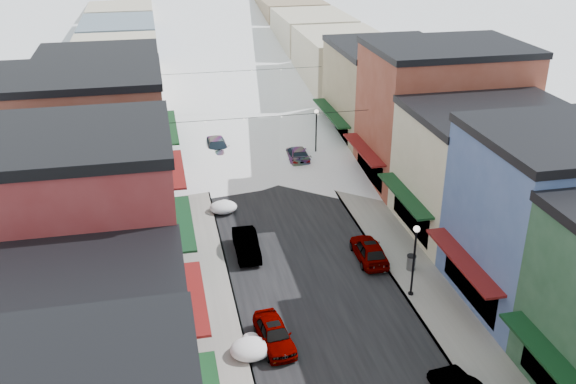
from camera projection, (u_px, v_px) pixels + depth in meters
name	position (u px, v px, depth m)	size (l,w,h in m)	color
road	(237.00, 115.00, 70.78)	(10.00, 160.00, 0.01)	black
sidewalk_left	(177.00, 118.00, 69.50)	(3.20, 160.00, 0.15)	gray
sidewalk_right	(295.00, 111.00, 72.00)	(3.20, 160.00, 0.15)	gray
curb_left	(191.00, 118.00, 69.80)	(0.10, 160.00, 0.15)	slate
curb_right	(282.00, 112.00, 71.70)	(0.10, 160.00, 0.15)	slate
bldg_l_brick_near	(61.00, 258.00, 30.48)	(12.30, 8.20, 12.50)	maroon
bldg_l_grayblue	(89.00, 212.00, 38.86)	(11.30, 9.20, 9.00)	slate
bldg_l_brick_far	(81.00, 147.00, 46.25)	(13.30, 9.20, 11.00)	brown
bldg_l_tan	(103.00, 111.00, 55.53)	(11.30, 11.20, 10.00)	#968562
bldg_r_blue	(558.00, 219.00, 36.42)	(11.30, 9.20, 10.50)	#3F588F
bldg_r_cream	(488.00, 170.00, 44.83)	(12.30, 9.20, 9.00)	beige
bldg_r_brick_far	(442.00, 114.00, 52.40)	(13.30, 9.20, 11.50)	brown
bldg_r_tan	(387.00, 94.00, 61.51)	(11.30, 11.20, 9.50)	#8D7C5C
distant_blocks	(213.00, 38.00, 89.55)	(34.00, 55.00, 8.00)	gray
overhead_cables	(254.00, 91.00, 57.08)	(16.40, 15.04, 0.04)	black
car_silver_sedan	(274.00, 334.00, 34.21)	(1.61, 4.01, 1.36)	gray
car_dark_hatch	(246.00, 244.00, 42.99)	(1.50, 4.30, 1.42)	black
car_silver_wagon	(217.00, 148.00, 59.20)	(2.29, 5.63, 1.63)	#AFB1B7
car_gray_suv	(369.00, 250.00, 42.24)	(1.74, 4.32, 1.47)	#96979E
car_black_sedan	(297.00, 154.00, 58.15)	(1.94, 4.78, 1.39)	black
car_lane_silver	(237.00, 122.00, 66.29)	(1.87, 4.65, 1.58)	gray
car_lane_white	(229.00, 78.00, 82.55)	(2.48, 5.37, 1.49)	white
trash_can	(411.00, 262.00, 40.95)	(0.60, 0.60, 1.02)	#5C5F61
streetlamp_near	(415.00, 252.00, 37.37)	(0.38, 0.38, 4.63)	black
streetlamp_far	(316.00, 128.00, 57.30)	(0.39, 0.39, 4.71)	black
snow_pile_mid	(251.00, 348.00, 33.51)	(2.18, 2.54, 0.92)	white
snow_pile_far	(223.00, 207.00, 48.85)	(2.09, 2.49, 0.89)	white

